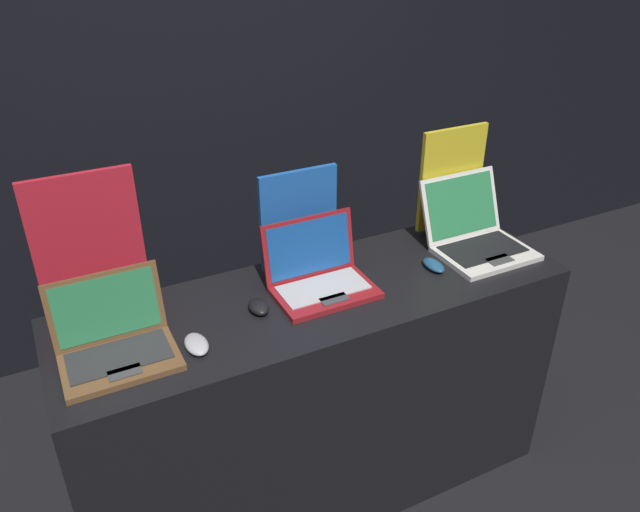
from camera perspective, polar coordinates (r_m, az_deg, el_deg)
wall_back at (r=3.23m, az=-11.59°, el=15.34°), size 8.00×0.05×2.80m
display_counter at (r=2.50m, az=-0.16°, el=-12.76°), size 1.84×0.57×0.96m
laptop_front at (r=1.98m, az=-18.24°, el=-7.32°), size 0.34×0.27×0.24m
mouse_front at (r=1.98m, az=-11.23°, el=-7.92°), size 0.07×0.12×0.03m
promo_stand_front at (r=2.12m, az=-20.33°, el=0.61°), size 0.34×0.07×0.49m
laptop_middle at (r=2.20m, az=-0.11°, el=-1.69°), size 0.35×0.27×0.24m
mouse_middle at (r=2.11m, az=-5.64°, el=-4.65°), size 0.06×0.10×0.04m
promo_stand_middle at (r=2.27m, az=-1.96°, el=3.00°), size 0.30×0.07×0.39m
laptop_back at (r=2.53m, az=14.05°, el=1.94°), size 0.35×0.36×0.26m
mouse_back at (r=2.38m, az=10.34°, el=-0.83°), size 0.06×0.11×0.03m
promo_stand_back at (r=2.60m, az=11.86°, el=6.57°), size 0.30×0.07×0.44m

